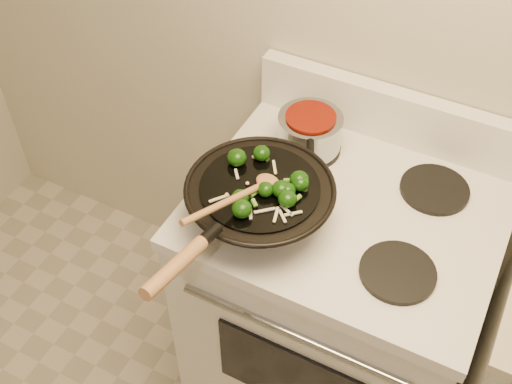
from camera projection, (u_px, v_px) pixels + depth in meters
The scene contains 5 objects.
stove at pixel (334, 303), 1.97m from camera, with size 0.78×0.67×1.08m.
wok at pixel (259, 202), 1.55m from camera, with size 0.37×0.61×0.20m.
stirfry at pixel (269, 184), 1.50m from camera, with size 0.24×0.23×0.04m.
wooden_spoon at pixel (245, 193), 1.47m from camera, with size 0.13×0.28×0.08m.
saucepan at pixel (310, 131), 1.74m from camera, with size 0.18×0.27×0.10m.
Camera 1 is at (0.17, 0.08, 2.14)m, focal length 45.00 mm.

